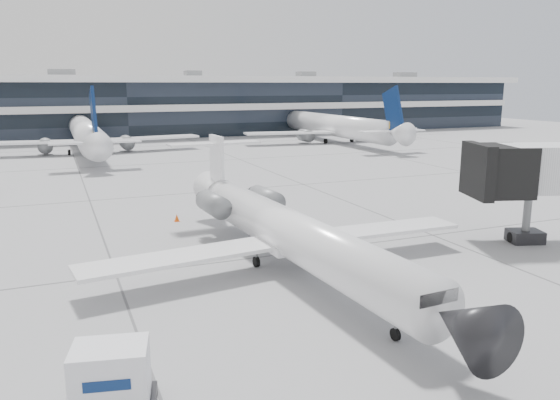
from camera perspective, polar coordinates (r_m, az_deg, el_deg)
name	(u,v)px	position (r m, az deg, el deg)	size (l,w,h in m)	color
ground	(293,253)	(32.08, 1.38, -5.55)	(220.00, 220.00, 0.00)	#969699
terminal	(120,109)	(110.73, -16.35, 9.11)	(170.00, 22.00, 10.00)	black
bg_jet_center	(88,153)	(83.61, -19.47, 4.67)	(32.00, 40.00, 9.60)	white
bg_jet_right	(333,142)	(94.60, 5.58, 6.08)	(32.00, 40.00, 9.60)	white
regional_jet	(287,230)	(28.80, 0.74, -3.19)	(21.60, 26.96, 6.23)	white
cargo_uld	(111,380)	(17.85, -17.22, -17.50)	(2.89, 2.39, 2.08)	black
traffic_cone	(177,218)	(39.95, -10.73, -1.84)	(0.45, 0.45, 0.56)	#F3540C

